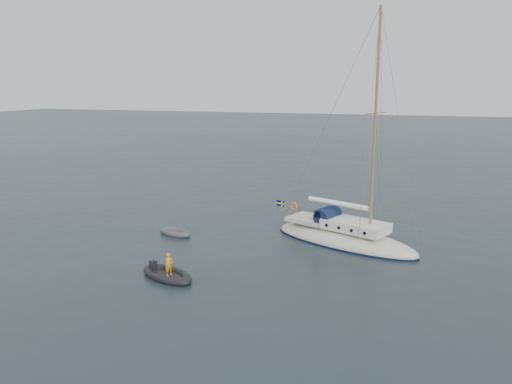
% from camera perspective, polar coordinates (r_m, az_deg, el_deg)
% --- Properties ---
extents(ground, '(300.00, 300.00, 0.00)m').
position_cam_1_polar(ground, '(30.92, 2.65, -6.78)').
color(ground, black).
rests_on(ground, ground).
extents(sailboat, '(10.61, 3.17, 15.11)m').
position_cam_1_polar(sailboat, '(32.55, 10.09, -3.88)').
color(sailboat, beige).
rests_on(sailboat, ground).
extents(dinghy, '(2.63, 1.19, 0.38)m').
position_cam_1_polar(dinghy, '(34.61, -9.24, -4.57)').
color(dinghy, '#434347').
rests_on(dinghy, ground).
extents(rib, '(3.51, 1.59, 1.43)m').
position_cam_1_polar(rib, '(27.17, -10.13, -9.20)').
color(rib, black).
rests_on(rib, ground).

